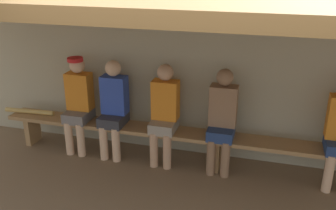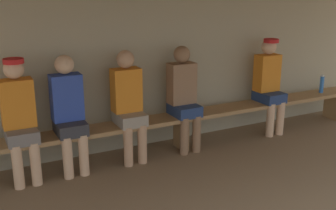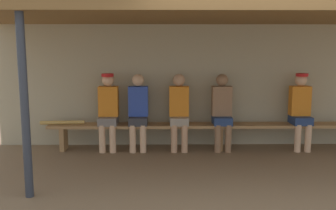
{
  "view_description": "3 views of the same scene",
  "coord_description": "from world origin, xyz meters",
  "px_view_note": "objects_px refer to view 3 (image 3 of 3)",
  "views": [
    {
      "loc": [
        0.58,
        -2.85,
        2.61
      ],
      "look_at": [
        -0.58,
        1.23,
        0.95
      ],
      "focal_mm": 40.93,
      "sensor_mm": 36.0,
      "label": 1
    },
    {
      "loc": [
        -2.45,
        -2.85,
        2.08
      ],
      "look_at": [
        -0.38,
        1.18,
        0.74
      ],
      "focal_mm": 44.2,
      "sensor_mm": 36.0,
      "label": 2
    },
    {
      "loc": [
        -1.0,
        -4.92,
        1.8
      ],
      "look_at": [
        -0.91,
        1.34,
        0.83
      ],
      "focal_mm": 40.23,
      "sensor_mm": 36.0,
      "label": 3
    }
  ],
  "objects_px": {
    "bench": "(220,128)",
    "support_post": "(25,107)",
    "player_with_sunglasses": "(179,109)",
    "baseball_bat": "(62,123)",
    "player_rightmost": "(301,108)",
    "player_in_red": "(108,108)",
    "player_in_white": "(222,109)",
    "player_leftmost": "(138,109)"
  },
  "relations": [
    {
      "from": "bench",
      "to": "player_leftmost",
      "type": "height_order",
      "value": "player_leftmost"
    },
    {
      "from": "player_leftmost",
      "to": "player_rightmost",
      "type": "xyz_separation_m",
      "value": [
        2.85,
        0.0,
        0.02
      ]
    },
    {
      "from": "support_post",
      "to": "player_leftmost",
      "type": "relative_size",
      "value": 1.65
    },
    {
      "from": "player_with_sunglasses",
      "to": "player_in_white",
      "type": "distance_m",
      "value": 0.75
    },
    {
      "from": "bench",
      "to": "player_in_red",
      "type": "bearing_deg",
      "value": 179.9
    },
    {
      "from": "player_rightmost",
      "to": "baseball_bat",
      "type": "distance_m",
      "value": 4.19
    },
    {
      "from": "support_post",
      "to": "player_in_white",
      "type": "xyz_separation_m",
      "value": [
        2.66,
        2.1,
        -0.37
      ]
    },
    {
      "from": "player_in_white",
      "to": "player_leftmost",
      "type": "bearing_deg",
      "value": 180.0
    },
    {
      "from": "player_with_sunglasses",
      "to": "player_in_white",
      "type": "relative_size",
      "value": 1.0
    },
    {
      "from": "player_with_sunglasses",
      "to": "player_rightmost",
      "type": "xyz_separation_m",
      "value": [
        2.14,
        0.0,
        0.02
      ]
    },
    {
      "from": "player_with_sunglasses",
      "to": "baseball_bat",
      "type": "height_order",
      "value": "player_with_sunglasses"
    },
    {
      "from": "support_post",
      "to": "player_in_red",
      "type": "xyz_separation_m",
      "value": [
        0.67,
        2.1,
        -0.35
      ]
    },
    {
      "from": "support_post",
      "to": "bench",
      "type": "distance_m",
      "value": 3.43
    },
    {
      "from": "support_post",
      "to": "baseball_bat",
      "type": "distance_m",
      "value": 2.19
    },
    {
      "from": "bench",
      "to": "player_with_sunglasses",
      "type": "bearing_deg",
      "value": 179.75
    },
    {
      "from": "baseball_bat",
      "to": "player_leftmost",
      "type": "bearing_deg",
      "value": -3.41
    },
    {
      "from": "player_in_white",
      "to": "player_in_red",
      "type": "distance_m",
      "value": 1.99
    },
    {
      "from": "player_rightmost",
      "to": "baseball_bat",
      "type": "height_order",
      "value": "player_rightmost"
    },
    {
      "from": "bench",
      "to": "baseball_bat",
      "type": "xyz_separation_m",
      "value": [
        -2.76,
        -0.0,
        0.11
      ]
    },
    {
      "from": "player_with_sunglasses",
      "to": "player_rightmost",
      "type": "distance_m",
      "value": 2.14
    },
    {
      "from": "support_post",
      "to": "player_in_white",
      "type": "height_order",
      "value": "support_post"
    },
    {
      "from": "player_leftmost",
      "to": "player_rightmost",
      "type": "height_order",
      "value": "player_rightmost"
    },
    {
      "from": "bench",
      "to": "baseball_bat",
      "type": "relative_size",
      "value": 7.9
    },
    {
      "from": "bench",
      "to": "support_post",
      "type": "bearing_deg",
      "value": -141.32
    },
    {
      "from": "player_leftmost",
      "to": "player_rightmost",
      "type": "bearing_deg",
      "value": 0.01
    },
    {
      "from": "support_post",
      "to": "bench",
      "type": "height_order",
      "value": "support_post"
    },
    {
      "from": "baseball_bat",
      "to": "player_in_red",
      "type": "bearing_deg",
      "value": -3.29
    },
    {
      "from": "player_rightmost",
      "to": "player_in_white",
      "type": "relative_size",
      "value": 1.01
    },
    {
      "from": "player_in_red",
      "to": "bench",
      "type": "bearing_deg",
      "value": -0.1
    },
    {
      "from": "bench",
      "to": "player_rightmost",
      "type": "relative_size",
      "value": 4.46
    },
    {
      "from": "bench",
      "to": "baseball_bat",
      "type": "bearing_deg",
      "value": -180.0
    },
    {
      "from": "support_post",
      "to": "player_in_red",
      "type": "height_order",
      "value": "support_post"
    },
    {
      "from": "bench",
      "to": "player_in_white",
      "type": "xyz_separation_m",
      "value": [
        0.03,
        0.0,
        0.34
      ]
    },
    {
      "from": "player_leftmost",
      "to": "player_with_sunglasses",
      "type": "bearing_deg",
      "value": 0.0
    },
    {
      "from": "player_leftmost",
      "to": "player_in_red",
      "type": "distance_m",
      "value": 0.52
    },
    {
      "from": "player_leftmost",
      "to": "baseball_bat",
      "type": "bearing_deg",
      "value": -179.87
    },
    {
      "from": "player_rightmost",
      "to": "support_post",
      "type": "bearing_deg",
      "value": -152.5
    },
    {
      "from": "support_post",
      "to": "player_leftmost",
      "type": "distance_m",
      "value": 2.45
    },
    {
      "from": "player_rightmost",
      "to": "player_with_sunglasses",
      "type": "bearing_deg",
      "value": -179.99
    },
    {
      "from": "support_post",
      "to": "player_in_red",
      "type": "bearing_deg",
      "value": 72.34
    },
    {
      "from": "support_post",
      "to": "player_in_white",
      "type": "distance_m",
      "value": 3.41
    },
    {
      "from": "support_post",
      "to": "player_rightmost",
      "type": "relative_size",
      "value": 1.64
    }
  ]
}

